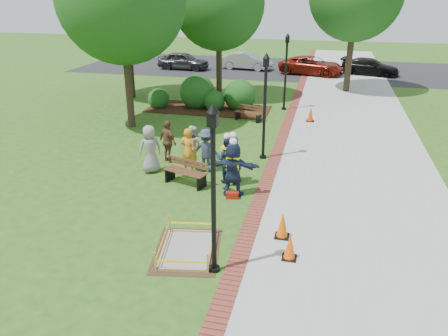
% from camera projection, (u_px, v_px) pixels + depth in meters
% --- Properties ---
extents(ground, '(100.00, 100.00, 0.00)m').
position_uv_depth(ground, '(200.00, 210.00, 13.84)').
color(ground, '#285116').
rests_on(ground, ground).
extents(sidewalk, '(6.00, 60.00, 0.02)m').
position_uv_depth(sidewalk, '(352.00, 129.00, 21.75)').
color(sidewalk, '#9E9E99').
rests_on(sidewalk, ground).
extents(brick_edging, '(0.50, 60.00, 0.03)m').
position_uv_depth(brick_edging, '(287.00, 124.00, 22.45)').
color(brick_edging, maroon).
rests_on(brick_edging, ground).
extents(mulch_bed, '(7.00, 3.00, 0.05)m').
position_uv_depth(mulch_bed, '(208.00, 109.00, 25.26)').
color(mulch_bed, '#381E0F').
rests_on(mulch_bed, ground).
extents(parking_lot, '(36.00, 12.00, 0.01)m').
position_uv_depth(parking_lot, '(287.00, 68.00, 38.11)').
color(parking_lot, black).
rests_on(parking_lot, ground).
extents(wet_concrete_pad, '(2.07, 2.56, 0.55)m').
position_uv_depth(wet_concrete_pad, '(187.00, 243.00, 11.59)').
color(wet_concrete_pad, '#47331E').
rests_on(wet_concrete_pad, ground).
extents(bench_near, '(1.68, 0.99, 0.86)m').
position_uv_depth(bench_near, '(186.00, 177.00, 15.54)').
color(bench_near, brown).
rests_on(bench_near, ground).
extents(bench_far, '(1.53, 0.91, 0.79)m').
position_uv_depth(bench_far, '(248.00, 116.00, 23.04)').
color(bench_far, brown).
rests_on(bench_far, ground).
extents(cone_front, '(0.38, 0.38, 0.74)m').
position_uv_depth(cone_front, '(290.00, 247.00, 11.20)').
color(cone_front, black).
rests_on(cone_front, ground).
extents(cone_back, '(0.40, 0.40, 0.79)m').
position_uv_depth(cone_back, '(282.00, 225.00, 12.17)').
color(cone_back, black).
rests_on(cone_back, ground).
extents(cone_far, '(0.41, 0.41, 0.80)m').
position_uv_depth(cone_far, '(311.00, 115.00, 22.79)').
color(cone_far, black).
rests_on(cone_far, ground).
extents(toolbox, '(0.45, 0.29, 0.21)m').
position_uv_depth(toolbox, '(232.00, 195.00, 14.57)').
color(toolbox, maroon).
rests_on(toolbox, ground).
extents(lamp_near, '(0.28, 0.28, 4.26)m').
position_uv_depth(lamp_near, '(213.00, 179.00, 9.92)').
color(lamp_near, black).
rests_on(lamp_near, ground).
extents(lamp_mid, '(0.28, 0.28, 4.26)m').
position_uv_depth(lamp_mid, '(265.00, 99.00, 17.12)').
color(lamp_mid, black).
rests_on(lamp_mid, ground).
extents(lamp_far, '(0.28, 0.28, 4.26)m').
position_uv_depth(lamp_far, '(286.00, 66.00, 24.31)').
color(lamp_far, black).
rests_on(lamp_far, ground).
extents(tree_back, '(5.49, 5.49, 8.41)m').
position_uv_depth(tree_back, '(219.00, 4.00, 25.81)').
color(tree_back, '#3D2D1E').
rests_on(tree_back, ground).
extents(shrub_a, '(1.23, 1.23, 1.23)m').
position_uv_depth(shrub_a, '(159.00, 108.00, 25.65)').
color(shrub_a, '#174212').
rests_on(shrub_a, ground).
extents(shrub_b, '(2.05, 2.05, 2.05)m').
position_uv_depth(shrub_b, '(198.00, 107.00, 25.79)').
color(shrub_b, '#174212').
rests_on(shrub_b, ground).
extents(shrub_c, '(1.22, 1.22, 1.22)m').
position_uv_depth(shrub_c, '(214.00, 110.00, 25.16)').
color(shrub_c, '#174212').
rests_on(shrub_c, ground).
extents(shrub_d, '(1.83, 1.83, 1.83)m').
position_uv_depth(shrub_d, '(240.00, 109.00, 25.39)').
color(shrub_d, '#174212').
rests_on(shrub_d, ground).
extents(shrub_e, '(0.91, 0.91, 0.91)m').
position_uv_depth(shrub_e, '(206.00, 105.00, 26.25)').
color(shrub_e, '#174212').
rests_on(shrub_e, ground).
extents(casual_person_a, '(0.69, 0.67, 1.82)m').
position_uv_depth(casual_person_a, '(150.00, 149.00, 16.37)').
color(casual_person_a, gray).
rests_on(casual_person_a, ground).
extents(casual_person_b, '(0.61, 0.44, 1.76)m').
position_uv_depth(casual_person_b, '(188.00, 151.00, 16.29)').
color(casual_person_b, orange).
rests_on(casual_person_b, ground).
extents(casual_person_c, '(0.62, 0.52, 1.64)m').
position_uv_depth(casual_person_c, '(193.00, 146.00, 16.97)').
color(casual_person_c, silver).
rests_on(casual_person_c, ground).
extents(casual_person_d, '(0.65, 0.60, 1.72)m').
position_uv_depth(casual_person_d, '(168.00, 142.00, 17.34)').
color(casual_person_d, brown).
rests_on(casual_person_d, ground).
extents(casual_person_e, '(0.54, 0.35, 1.68)m').
position_uv_depth(casual_person_e, '(206.00, 151.00, 16.44)').
color(casual_person_e, '#303A54').
rests_on(casual_person_e, ground).
extents(hivis_worker_a, '(0.62, 0.42, 2.03)m').
position_uv_depth(hivis_worker_a, '(233.00, 168.00, 14.47)').
color(hivis_worker_a, '#1A2B44').
rests_on(hivis_worker_a, ground).
extents(hivis_worker_b, '(0.69, 0.65, 1.97)m').
position_uv_depth(hivis_worker_b, '(233.00, 159.00, 15.22)').
color(hivis_worker_b, '#162239').
rests_on(hivis_worker_b, ground).
extents(hivis_worker_c, '(0.55, 0.36, 1.85)m').
position_uv_depth(hivis_worker_c, '(227.00, 158.00, 15.48)').
color(hivis_worker_c, '#17173C').
rests_on(hivis_worker_c, ground).
extents(parked_car_a, '(2.45, 5.07, 1.61)m').
position_uv_depth(parked_car_a, '(184.00, 69.00, 37.62)').
color(parked_car_a, '#2B2B2E').
rests_on(parked_car_a, ground).
extents(parked_car_b, '(2.73, 5.02, 1.56)m').
position_uv_depth(parked_car_b, '(247.00, 69.00, 37.62)').
color(parked_car_b, '#9A9A9F').
rests_on(parked_car_b, ground).
extents(parked_car_c, '(3.09, 5.14, 1.56)m').
position_uv_depth(parked_car_c, '(311.00, 74.00, 35.44)').
color(parked_car_c, maroon).
rests_on(parked_car_c, ground).
extents(parked_car_d, '(2.94, 4.72, 1.43)m').
position_uv_depth(parked_car_d, '(369.00, 75.00, 35.27)').
color(parked_car_d, black).
rests_on(parked_car_d, ground).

